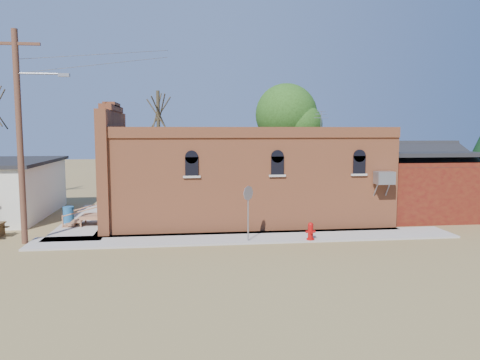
{
  "coord_description": "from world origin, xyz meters",
  "views": [
    {
      "loc": [
        -1.44,
        -19.5,
        4.88
      ],
      "look_at": [
        1.39,
        3.24,
        2.4
      ],
      "focal_mm": 35.0,
      "sensor_mm": 36.0,
      "label": 1
    }
  ],
  "objects": [
    {
      "name": "utility_pole",
      "position": [
        -8.14,
        1.2,
        4.77
      ],
      "size": [
        3.12,
        0.26,
        9.0
      ],
      "color": "#4F2C1F",
      "rests_on": "ground"
    },
    {
      "name": "trash_barrel",
      "position": [
        -7.3,
        5.23,
        0.5
      ],
      "size": [
        0.72,
        0.72,
        0.84
      ],
      "primitive_type": "cylinder",
      "rotation": [
        0.0,
        0.0,
        -0.41
      ],
      "color": "#1C548D",
      "rests_on": "sidewalk_west"
    },
    {
      "name": "brick_bar",
      "position": [
        1.64,
        5.49,
        2.34
      ],
      "size": [
        16.4,
        7.97,
        6.3
      ],
      "color": "#C1653B",
      "rests_on": "ground"
    },
    {
      "name": "ground",
      "position": [
        0.0,
        0.0,
        0.0
      ],
      "size": [
        120.0,
        120.0,
        0.0
      ],
      "primitive_type": "plane",
      "color": "brown",
      "rests_on": "ground"
    },
    {
      "name": "red_shed",
      "position": [
        11.5,
        5.5,
        2.27
      ],
      "size": [
        5.4,
        6.4,
        4.3
      ],
      "color": "#4F0F0D",
      "rests_on": "ground"
    },
    {
      "name": "fire_hydrant",
      "position": [
        4.1,
        -0.0,
        0.46
      ],
      "size": [
        0.43,
        0.4,
        0.77
      ],
      "rotation": [
        0.0,
        0.0,
        0.12
      ],
      "color": "#9F0909",
      "rests_on": "sidewalk_south"
    },
    {
      "name": "tree_bare_near",
      "position": [
        -3.0,
        13.0,
        5.96
      ],
      "size": [
        2.8,
        2.8,
        7.65
      ],
      "color": "#3F3524",
      "rests_on": "ground"
    },
    {
      "name": "tree_leafy",
      "position": [
        6.0,
        13.5,
        5.93
      ],
      "size": [
        4.4,
        4.4,
        8.15
      ],
      "color": "#3F3524",
      "rests_on": "ground"
    },
    {
      "name": "sidewalk_west",
      "position": [
        -6.3,
        6.0,
        0.04
      ],
      "size": [
        2.6,
        10.0,
        0.08
      ],
      "primitive_type": "cube",
      "color": "#9E9991",
      "rests_on": "ground"
    },
    {
      "name": "stop_sign",
      "position": [
        1.37,
        0.18,
        1.93
      ],
      "size": [
        0.49,
        0.52,
        2.41
      ],
      "rotation": [
        0.0,
        0.0,
        0.37
      ],
      "color": "gray",
      "rests_on": "sidewalk_south"
    },
    {
      "name": "sidewalk_south",
      "position": [
        1.5,
        0.9,
        0.04
      ],
      "size": [
        19.0,
        2.2,
        0.08
      ],
      "primitive_type": "cube",
      "color": "#9E9991",
      "rests_on": "ground"
    }
  ]
}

